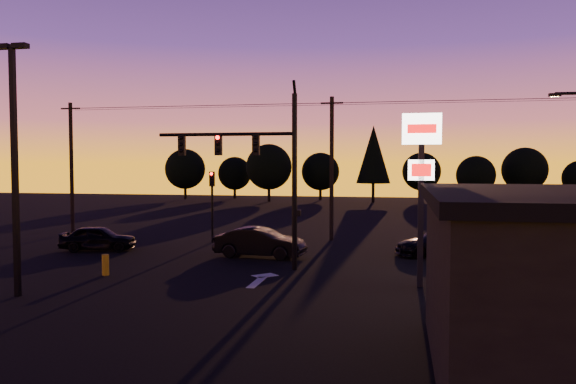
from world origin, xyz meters
name	(u,v)px	position (x,y,z in m)	size (l,w,h in m)	color
ground	(238,287)	(0.00, 0.00, 0.00)	(120.00, 120.00, 0.00)	black
lane_arrow	(261,279)	(0.50, 1.67, 0.01)	(1.20, 3.10, 0.01)	beige
traffic_signal_mast	(260,162)	(-0.10, 3.99, 4.94)	(6.79, 0.52, 8.58)	black
secondary_signal	(212,196)	(-5.00, 11.49, 2.86)	(0.30, 0.31, 4.35)	black
parking_lot_light	(14,152)	(-7.50, -3.00, 5.27)	(1.25, 0.30, 9.14)	black
pylon_sign	(421,162)	(7.00, 1.50, 4.91)	(1.50, 0.28, 6.80)	black
utility_pole_0	(72,167)	(-16.00, 14.00, 4.59)	(1.40, 0.26, 9.00)	black
utility_pole_1	(332,167)	(2.00, 14.00, 4.59)	(1.40, 0.26, 9.00)	black
power_wires	(332,104)	(2.00, 14.00, 8.57)	(36.00, 1.22, 0.07)	black
bollard	(105,265)	(-6.31, 1.13, 0.45)	(0.30, 0.30, 0.91)	gold
tree_0	(185,169)	(-22.00, 50.00, 4.06)	(5.36, 5.36, 6.74)	black
tree_1	(235,173)	(-16.00, 53.00, 3.43)	(4.54, 4.54, 5.71)	black
tree_2	(269,167)	(-10.00, 48.00, 4.37)	(5.77, 5.78, 7.26)	black
tree_3	(320,172)	(-4.00, 52.00, 3.75)	(4.95, 4.95, 6.22)	black
tree_4	(373,154)	(3.00, 49.00, 5.93)	(4.18, 4.18, 9.50)	black
tree_5	(422,172)	(9.00, 54.00, 3.75)	(4.95, 4.95, 6.22)	black
tree_6	(476,175)	(15.00, 48.00, 3.43)	(4.54, 4.54, 5.71)	black
tree_7	(525,170)	(21.00, 51.00, 4.06)	(5.36, 5.36, 6.74)	black
car_left	(98,238)	(-10.24, 7.38, 0.70)	(1.65, 4.10, 1.40)	black
car_mid	(260,242)	(-0.87, 6.98, 0.77)	(1.63, 4.67, 1.54)	black
car_right	(440,243)	(8.29, 9.23, 0.69)	(1.93, 4.75, 1.38)	black
suv_parked	(497,307)	(9.00, -4.00, 0.70)	(2.33, 5.05, 1.40)	black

